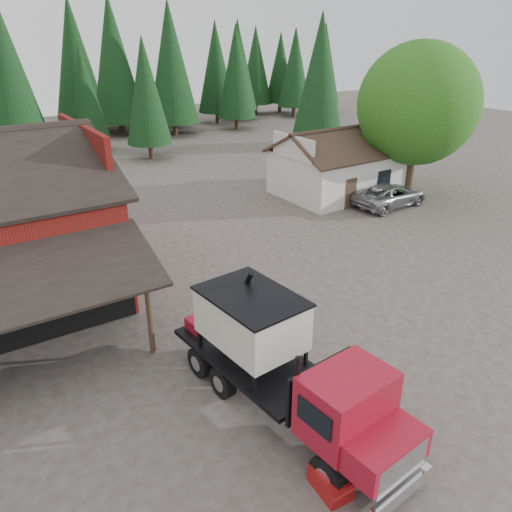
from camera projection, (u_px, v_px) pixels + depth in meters
ground at (309, 332)px, 19.43m from camera, size 120.00×120.00×0.00m
farmhouse at (337, 170)px, 35.12m from camera, size 8.60×6.42×4.65m
deciduous_tree at (418, 109)px, 33.07m from camera, size 8.00×8.00×10.20m
conifer_backdrop at (51, 143)px, 51.28m from camera, size 76.00×16.00×16.00m
near_pine_b at (146, 91)px, 42.74m from camera, size 3.96×3.96×10.40m
near_pine_c at (320, 73)px, 47.32m from camera, size 4.84×4.84×12.40m
near_pine_d at (8, 74)px, 40.13m from camera, size 5.28×5.28×13.40m
feed_truck at (283, 361)px, 14.65m from camera, size 3.16×8.96×3.97m
silver_car at (390, 195)px, 32.87m from camera, size 5.53×2.75×1.50m
equip_box at (330, 481)px, 12.66m from camera, size 0.80×1.16×0.60m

